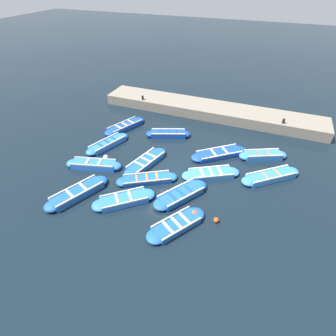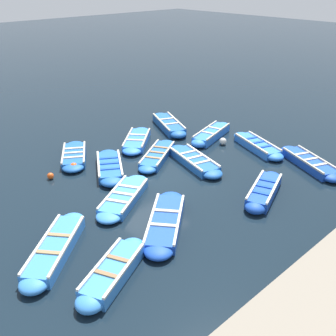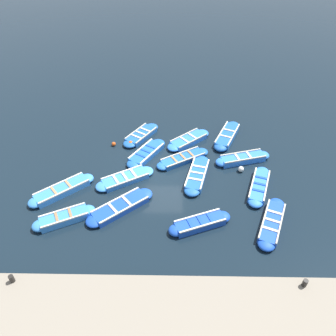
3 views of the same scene
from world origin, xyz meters
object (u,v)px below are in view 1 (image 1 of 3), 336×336
(boat_tucked, at_px, (263,155))
(boat_alongside, at_px, (147,179))
(buoy_orange_near, at_px, (106,157))
(boat_bow_out, at_px, (181,195))
(buoy_white_drifting, at_px, (216,220))
(boat_mid_row, at_px, (168,134))
(boat_near_quay, at_px, (108,144))
(buoy_yellow_far, at_px, (195,214))
(boat_outer_right, at_px, (211,174))
(bollard_north, at_px, (284,121))
(boat_stern_in, at_px, (176,225))
(bollard_mid_north, at_px, (143,98))
(boat_inner_gap, at_px, (125,126))
(boat_end_of_row, at_px, (77,193))
(boat_far_corner, at_px, (94,165))
(boat_drifting, at_px, (146,162))
(boat_broadside, at_px, (124,200))
(boat_centre, at_px, (271,176))
(boat_outer_left, at_px, (219,154))

(boat_tucked, xyz_separation_m, boat_alongside, (-5.05, 6.15, -0.04))
(boat_alongside, bearing_deg, buoy_orange_near, 74.19)
(boat_bow_out, relative_size, buoy_white_drifting, 12.79)
(boat_mid_row, relative_size, buoy_orange_near, 9.56)
(boat_near_quay, xyz_separation_m, buoy_yellow_far, (-4.05, -7.72, -0.00))
(boat_outer_right, relative_size, bollard_north, 10.18)
(buoy_orange_near, bearing_deg, boat_bow_out, -104.42)
(boat_stern_in, xyz_separation_m, bollard_mid_north, (11.59, 7.48, 0.85))
(boat_inner_gap, relative_size, boat_end_of_row, 0.97)
(bollard_north, height_order, buoy_yellow_far, bollard_north)
(boat_stern_in, distance_m, boat_far_corner, 7.06)
(bollard_north, bearing_deg, buoy_yellow_far, 161.06)
(boat_outer_right, relative_size, buoy_white_drifting, 13.12)
(boat_stern_in, relative_size, buoy_white_drifting, 12.25)
(boat_inner_gap, bearing_deg, boat_bow_out, -130.35)
(boat_alongside, relative_size, bollard_north, 10.16)
(buoy_yellow_far, bearing_deg, boat_drifting, 53.66)
(boat_broadside, distance_m, buoy_white_drifting, 5.02)
(boat_alongside, relative_size, boat_drifting, 0.93)
(boat_stern_in, xyz_separation_m, boat_mid_row, (7.89, 3.58, 0.05))
(boat_alongside, relative_size, bollard_mid_north, 10.16)
(boat_broadside, distance_m, boat_far_corner, 3.89)
(boat_stern_in, xyz_separation_m, boat_broadside, (0.56, 3.25, 0.01))
(boat_tucked, distance_m, boat_end_of_row, 11.96)
(boat_drifting, distance_m, buoy_orange_near, 2.73)
(boat_alongside, xyz_separation_m, bollard_north, (9.00, -7.08, 0.85))
(buoy_white_drifting, bearing_deg, bollard_mid_north, 41.20)
(boat_outer_right, height_order, bollard_north, bollard_north)
(boat_stern_in, bearing_deg, boat_far_corner, 68.52)
(boat_inner_gap, height_order, buoy_yellow_far, boat_inner_gap)
(boat_broadside, xyz_separation_m, boat_alongside, (2.03, -0.42, -0.01))
(boat_mid_row, relative_size, buoy_yellow_far, 9.64)
(boat_bow_out, distance_m, boat_drifting, 3.75)
(boat_inner_gap, relative_size, boat_drifting, 0.98)
(boat_centre, relative_size, boat_bow_out, 1.01)
(boat_far_corner, xyz_separation_m, bollard_mid_north, (9.01, 0.92, 0.81))
(boat_bow_out, height_order, buoy_orange_near, boat_bow_out)
(boat_end_of_row, xyz_separation_m, buoy_yellow_far, (0.97, -6.53, -0.02))
(boat_outer_left, bearing_deg, boat_drifting, 122.32)
(boat_inner_gap, height_order, boat_end_of_row, boat_end_of_row)
(boat_outer_right, distance_m, boat_broadside, 5.50)
(boat_broadside, relative_size, boat_alongside, 0.91)
(boat_alongside, xyz_separation_m, boat_far_corner, (-0.01, 3.74, 0.04))
(boat_tucked, xyz_separation_m, buoy_orange_near, (-4.07, 9.63, -0.02))
(buoy_yellow_far, relative_size, buoy_white_drifting, 1.29)
(boat_alongside, bearing_deg, boat_mid_row, 8.06)
(boat_tucked, height_order, boat_alongside, boat_tucked)
(boat_centre, bearing_deg, boat_mid_row, 73.02)
(boat_tucked, relative_size, buoy_yellow_far, 9.23)
(boat_alongside, xyz_separation_m, buoy_yellow_far, (-1.58, -3.45, 0.02))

